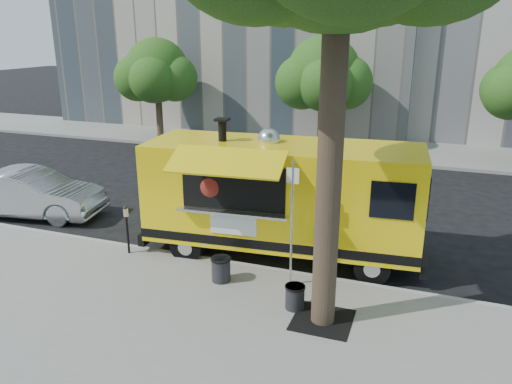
% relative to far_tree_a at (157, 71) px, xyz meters
% --- Properties ---
extents(ground, '(120.00, 120.00, 0.00)m').
position_rel_far_tree_a_xyz_m(ground, '(10.00, -12.30, -3.78)').
color(ground, black).
rests_on(ground, ground).
extents(sidewalk, '(60.00, 6.00, 0.15)m').
position_rel_far_tree_a_xyz_m(sidewalk, '(10.00, -16.30, -3.70)').
color(sidewalk, gray).
rests_on(sidewalk, ground).
extents(curb, '(60.00, 0.14, 0.16)m').
position_rel_far_tree_a_xyz_m(curb, '(10.00, -13.23, -3.70)').
color(curb, '#999993').
rests_on(curb, ground).
extents(far_sidewalk, '(60.00, 5.00, 0.15)m').
position_rel_far_tree_a_xyz_m(far_sidewalk, '(10.00, 1.20, -3.70)').
color(far_sidewalk, gray).
rests_on(far_sidewalk, ground).
extents(tree_well, '(1.20, 1.20, 0.02)m').
position_rel_far_tree_a_xyz_m(tree_well, '(12.60, -15.10, -3.62)').
color(tree_well, black).
rests_on(tree_well, sidewalk).
extents(far_tree_a, '(3.42, 3.42, 5.36)m').
position_rel_far_tree_a_xyz_m(far_tree_a, '(0.00, 0.00, 0.00)').
color(far_tree_a, '#33261C').
rests_on(far_tree_a, far_sidewalk).
extents(far_tree_b, '(3.60, 3.60, 5.50)m').
position_rel_far_tree_a_xyz_m(far_tree_b, '(9.00, 0.40, 0.06)').
color(far_tree_b, '#33261C').
rests_on(far_tree_b, far_sidewalk).
extents(sign_post, '(0.28, 0.06, 3.00)m').
position_rel_far_tree_a_xyz_m(sign_post, '(11.55, -13.85, -1.93)').
color(sign_post, silver).
rests_on(sign_post, sidewalk).
extents(parking_meter, '(0.11, 0.11, 1.33)m').
position_rel_far_tree_a_xyz_m(parking_meter, '(7.00, -13.65, -2.79)').
color(parking_meter, black).
rests_on(parking_meter, sidewalk).
extents(food_truck, '(7.53, 3.89, 3.65)m').
position_rel_far_tree_a_xyz_m(food_truck, '(10.76, -12.13, -2.06)').
color(food_truck, yellow).
rests_on(food_truck, ground).
extents(sedan, '(4.89, 2.37, 1.54)m').
position_rel_far_tree_a_xyz_m(sedan, '(2.21, -11.98, -3.00)').
color(sedan, '#A3A6AA').
rests_on(sedan, ground).
extents(trash_bin_left, '(0.44, 0.44, 0.53)m').
position_rel_far_tree_a_xyz_m(trash_bin_left, '(11.93, -14.83, -3.34)').
color(trash_bin_left, black).
rests_on(trash_bin_left, sidewalk).
extents(trash_bin_right, '(0.48, 0.48, 0.58)m').
position_rel_far_tree_a_xyz_m(trash_bin_right, '(9.95, -14.23, -3.31)').
color(trash_bin_right, black).
rests_on(trash_bin_right, sidewalk).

